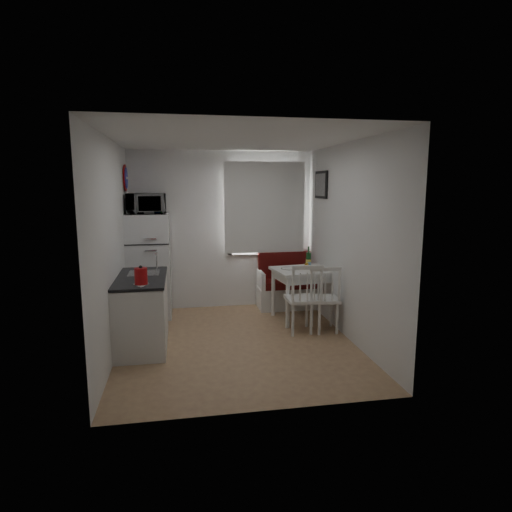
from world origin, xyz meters
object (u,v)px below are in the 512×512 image
Objects in this scene: bench at (296,289)px; kettle at (141,276)px; chair_left at (305,291)px; microwave at (146,204)px; fridge at (149,266)px; chair_right at (324,292)px; kitchen_counter at (142,311)px; wine_bottle at (309,257)px; dining_table at (309,274)px.

kettle reaches higher than bench.
microwave reaches higher than chair_left.
chair_left is at bearing -29.66° from fridge.
bench is at bearing 98.18° from chair_right.
kitchen_counter is at bearing 95.28° from kettle.
chair_right is 0.85m from wine_bottle.
bench is 0.77m from dining_table.
kettle is (-2.40, -0.56, 0.43)m from chair_right.
wine_bottle is (2.45, 0.79, 0.50)m from kitchen_counter.
kettle is at bearing -160.42° from chair_right.
chair_left is 0.33× the size of fridge.
wine_bottle is at bearing -10.62° from fridge.
microwave is 2.40× the size of kettle.
kettle is at bearing -89.01° from microwave.
kitchen_counter is at bearing -90.94° from microwave.
chair_left is (-0.24, -1.34, 0.30)m from bench.
kettle is (0.03, -1.73, -0.75)m from microwave.
chair_left is 2.26× the size of kettle.
kitchen_counter is 2.35× the size of microwave.
fridge reaches higher than kitchen_counter.
wine_bottle is at bearing 68.35° from dining_table.
fridge reaches higher than chair_right.
kitchen_counter is at bearing -178.46° from chair_left.
wine_bottle is at bearing -9.48° from microwave.
microwave is (-2.41, 0.51, 1.07)m from dining_table.
wine_bottle reaches higher than chair_left.
chair_left is 2.23m from kettle.
microwave is (-2.16, 1.18, 1.16)m from chair_left.
chair_right is at bearing -90.00° from wine_bottle.
microwave is (-2.39, -0.16, 1.46)m from bench.
kitchen_counter is 5.64× the size of kettle.
fridge is (-2.41, 0.56, 0.11)m from dining_table.
fridge is 0.96m from microwave.
dining_table is 0.70× the size of fridge.
microwave is at bearing 89.06° from kitchen_counter.
dining_table is 2.15× the size of chair_left.
kettle is 0.71× the size of wine_bottle.
kitchen_counter is 2.18m from chair_left.
kitchen_counter is 1.02× the size of bench.
wine_bottle reaches higher than chair_right.
chair_left is at bearing -109.62° from wine_bottle.
bench is 5.53× the size of kettle.
kitchen_counter is 0.78m from kettle.
dining_table is at bearing 70.67° from chair_left.
kitchen_counter reaches higher than chair_left.
fridge is at bearing 169.38° from wine_bottle.
bench is 2.45m from fridge.
kettle reaches higher than dining_table.
bench is 2.45× the size of chair_left.
chair_right is (0.04, -1.33, 0.28)m from bench.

